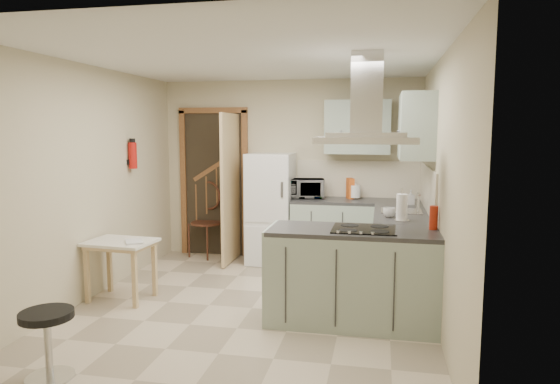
% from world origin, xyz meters
% --- Properties ---
extents(floor, '(4.20, 4.20, 0.00)m').
position_xyz_m(floor, '(0.00, 0.00, 0.00)').
color(floor, beige).
rests_on(floor, ground).
extents(ceiling, '(4.20, 4.20, 0.00)m').
position_xyz_m(ceiling, '(0.00, 0.00, 2.50)').
color(ceiling, silver).
rests_on(ceiling, back_wall).
extents(back_wall, '(3.60, 0.00, 3.60)m').
position_xyz_m(back_wall, '(0.00, 2.10, 1.25)').
color(back_wall, '#C4B998').
rests_on(back_wall, floor).
extents(left_wall, '(0.00, 4.20, 4.20)m').
position_xyz_m(left_wall, '(-1.80, 0.00, 1.25)').
color(left_wall, '#C4B998').
rests_on(left_wall, floor).
extents(right_wall, '(0.00, 4.20, 4.20)m').
position_xyz_m(right_wall, '(1.80, 0.00, 1.25)').
color(right_wall, '#C4B998').
rests_on(right_wall, floor).
extents(doorway, '(1.10, 0.12, 2.10)m').
position_xyz_m(doorway, '(-1.10, 2.07, 1.05)').
color(doorway, brown).
rests_on(doorway, floor).
extents(fridge, '(0.60, 0.60, 1.50)m').
position_xyz_m(fridge, '(-0.20, 1.80, 0.75)').
color(fridge, white).
rests_on(fridge, floor).
extents(counter_back, '(1.08, 0.60, 0.90)m').
position_xyz_m(counter_back, '(0.66, 1.80, 0.45)').
color(counter_back, '#9EB2A0').
rests_on(counter_back, floor).
extents(counter_right, '(0.60, 1.95, 0.90)m').
position_xyz_m(counter_right, '(1.50, 1.12, 0.45)').
color(counter_right, '#9EB2A0').
rests_on(counter_right, floor).
extents(splashback, '(1.68, 0.02, 0.50)m').
position_xyz_m(splashback, '(0.96, 2.09, 1.15)').
color(splashback, beige).
rests_on(splashback, counter_back).
extents(wall_cabinet_back, '(0.85, 0.35, 0.70)m').
position_xyz_m(wall_cabinet_back, '(0.95, 1.93, 1.85)').
color(wall_cabinet_back, '#9EB2A0').
rests_on(wall_cabinet_back, back_wall).
extents(wall_cabinet_right, '(0.35, 0.90, 0.70)m').
position_xyz_m(wall_cabinet_right, '(1.62, 0.85, 1.85)').
color(wall_cabinet_right, '#9EB2A0').
rests_on(wall_cabinet_right, right_wall).
extents(peninsula, '(1.55, 0.65, 0.90)m').
position_xyz_m(peninsula, '(1.02, -0.18, 0.45)').
color(peninsula, '#9EB2A0').
rests_on(peninsula, floor).
extents(hob, '(0.58, 0.50, 0.01)m').
position_xyz_m(hob, '(1.12, -0.18, 0.91)').
color(hob, black).
rests_on(hob, peninsula).
extents(extractor_hood, '(0.90, 0.55, 0.10)m').
position_xyz_m(extractor_hood, '(1.12, -0.18, 1.72)').
color(extractor_hood, silver).
rests_on(extractor_hood, ceiling).
extents(sink, '(0.45, 0.40, 0.01)m').
position_xyz_m(sink, '(1.50, 0.95, 0.91)').
color(sink, silver).
rests_on(sink, counter_right).
extents(fire_extinguisher, '(0.10, 0.10, 0.32)m').
position_xyz_m(fire_extinguisher, '(-1.74, 0.90, 1.50)').
color(fire_extinguisher, '#B2140F').
rests_on(fire_extinguisher, left_wall).
extents(drop_leaf_table, '(0.72, 0.56, 0.64)m').
position_xyz_m(drop_leaf_table, '(-1.44, -0.01, 0.32)').
color(drop_leaf_table, '#DAC386').
rests_on(drop_leaf_table, floor).
extents(bentwood_chair, '(0.56, 0.56, 0.98)m').
position_xyz_m(bentwood_chair, '(-1.18, 1.92, 0.49)').
color(bentwood_chair, '#4A2018').
rests_on(bentwood_chair, floor).
extents(stool, '(0.45, 0.45, 0.51)m').
position_xyz_m(stool, '(-1.09, -1.70, 0.26)').
color(stool, black).
rests_on(stool, floor).
extents(microwave, '(0.51, 0.38, 0.26)m').
position_xyz_m(microwave, '(0.29, 1.86, 1.03)').
color(microwave, black).
rests_on(microwave, counter_back).
extents(kettle, '(0.18, 0.18, 0.20)m').
position_xyz_m(kettle, '(0.93, 1.89, 1.00)').
color(kettle, white).
rests_on(kettle, counter_back).
extents(cereal_box, '(0.12, 0.19, 0.27)m').
position_xyz_m(cereal_box, '(0.87, 1.93, 1.04)').
color(cereal_box, '#DB5919').
rests_on(cereal_box, counter_back).
extents(soap_bottle, '(0.10, 0.10, 0.18)m').
position_xyz_m(soap_bottle, '(1.63, 1.51, 0.99)').
color(soap_bottle, '#A4A2AE').
rests_on(soap_bottle, counter_right).
extents(paper_towel, '(0.11, 0.11, 0.28)m').
position_xyz_m(paper_towel, '(1.48, 0.35, 1.04)').
color(paper_towel, white).
rests_on(paper_towel, counter_right).
extents(cup, '(0.14, 0.14, 0.10)m').
position_xyz_m(cup, '(1.36, 0.53, 0.95)').
color(cup, white).
rests_on(cup, counter_right).
extents(red_bottle, '(0.10, 0.10, 0.22)m').
position_xyz_m(red_bottle, '(1.75, -0.05, 1.01)').
color(red_bottle, '#B0250F').
rests_on(red_bottle, peninsula).
extents(book, '(0.27, 0.29, 0.11)m').
position_xyz_m(book, '(-1.33, -0.10, 0.70)').
color(book, brown).
rests_on(book, drop_leaf_table).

